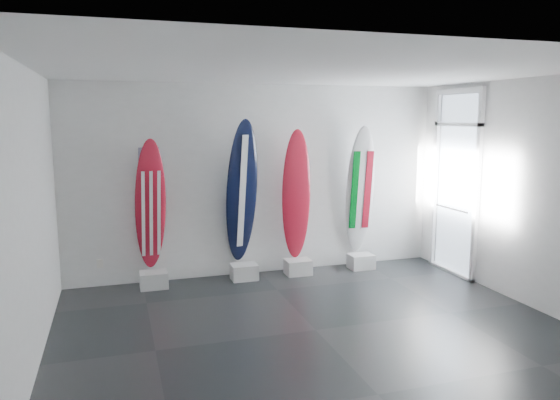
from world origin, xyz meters
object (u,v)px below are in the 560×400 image
object	(u,v)px
surfboard_usa	(151,205)
surfboard_italy	(360,190)
surfboard_swiss	(296,195)
surfboard_navy	(242,192)

from	to	relation	value
surfboard_usa	surfboard_italy	distance (m)	3.36
surfboard_usa	surfboard_swiss	size ratio (longest dim) A/B	0.96
surfboard_usa	surfboard_swiss	world-z (taller)	surfboard_swiss
surfboard_usa	surfboard_italy	size ratio (longest dim) A/B	0.93
surfboard_swiss	surfboard_italy	bearing A→B (deg)	1.74
surfboard_usa	surfboard_navy	bearing A→B (deg)	-6.42
surfboard_usa	surfboard_navy	xyz separation A→B (m)	(1.37, 0.00, 0.14)
surfboard_navy	surfboard_italy	xyz separation A→B (m)	(1.99, 0.00, -0.05)
surfboard_italy	surfboard_swiss	bearing A→B (deg)	-175.60
surfboard_usa	surfboard_italy	bearing A→B (deg)	-6.42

